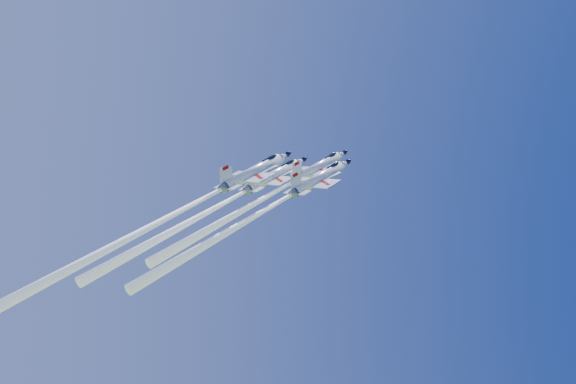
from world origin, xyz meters
name	(u,v)px	position (x,y,z in m)	size (l,w,h in m)	color
jet_lead	(266,197)	(-3.06, 1.70, 78.29)	(31.36, 12.33, 27.60)	white
jet_left	(214,208)	(-11.42, 2.12, 76.01)	(32.50, 12.78, 28.59)	white
jet_right	(261,212)	(-7.28, -6.04, 74.61)	(31.53, 12.40, 27.76)	white
jet_slot	(151,226)	(-22.74, -4.95, 71.92)	(40.80, 15.72, 37.13)	white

